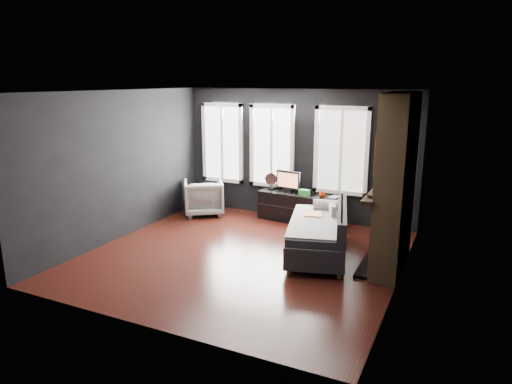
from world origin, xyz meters
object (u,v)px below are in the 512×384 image
at_px(media_console, 300,207).
at_px(mantel_vase, 384,178).
at_px(sofa, 318,230).
at_px(monitor, 288,180).
at_px(mug, 322,194).
at_px(armchair, 204,196).
at_px(book, 331,191).

relative_size(media_console, mantel_vase, 9.59).
xyz_separation_m(sofa, mantel_vase, (0.95, 0.45, 0.88)).
height_order(monitor, mug, monitor).
bearing_deg(media_console, armchair, -163.79).
relative_size(armchair, monitor, 1.50).
height_order(book, mantel_vase, mantel_vase).
xyz_separation_m(armchair, book, (2.74, 0.40, 0.30)).
relative_size(monitor, mug, 4.38).
bearing_deg(mantel_vase, mug, 141.42).
xyz_separation_m(mug, book, (0.16, 0.10, 0.05)).
bearing_deg(mantel_vase, armchair, 168.73).
bearing_deg(media_console, monitor, 179.00).
bearing_deg(book, mug, -146.80).
relative_size(sofa, armchair, 2.42).
height_order(sofa, media_console, sofa).
relative_size(media_console, monitor, 3.14).
xyz_separation_m(armchair, media_console, (2.09, 0.40, -0.12)).
bearing_deg(book, armchair, -171.62).
height_order(media_console, mug, mug).
distance_m(media_console, monitor, 0.62).
distance_m(armchair, mug, 2.61).
bearing_deg(mug, armchair, -173.36).
height_order(armchair, monitor, monitor).
xyz_separation_m(sofa, armchair, (-2.99, 1.24, -0.02)).
bearing_deg(book, monitor, 177.98).
bearing_deg(armchair, sofa, 122.90).
xyz_separation_m(monitor, mug, (0.78, -0.14, -0.18)).
bearing_deg(armchair, media_console, 156.28).
relative_size(book, mantel_vase, 1.30).
bearing_deg(sofa, armchair, 142.76).
bearing_deg(sofa, media_console, 103.96).
relative_size(monitor, mantel_vase, 3.06).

